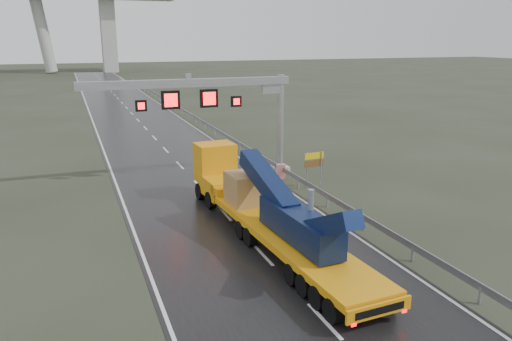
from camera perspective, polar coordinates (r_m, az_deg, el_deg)
name	(u,v)px	position (r m, az deg, el deg)	size (l,w,h in m)	color
ground	(300,295)	(20.27, 5.06, -14.03)	(400.00, 400.00, 0.00)	#292E20
road	(145,128)	(57.30, -12.53, 4.74)	(11.00, 200.00, 0.02)	black
guardrail	(224,134)	(48.84, -3.71, 4.17)	(0.20, 140.00, 1.40)	gray
sign_gantry	(218,99)	(35.59, -4.31, 8.14)	(14.90, 1.20, 7.42)	#B0B0AB
heavy_haul_truck	(256,200)	(25.98, 0.01, -3.44)	(3.61, 17.77, 4.15)	orange
exit_sign_pair	(314,163)	(33.34, 6.66, 0.86)	(1.45, 0.23, 2.50)	gray
striped_barrier	(281,171)	(35.78, 2.87, -0.10)	(0.62, 0.34, 1.06)	red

